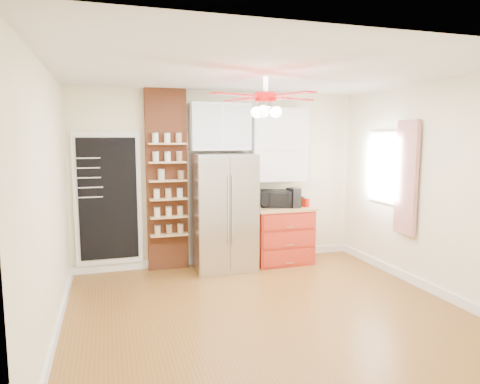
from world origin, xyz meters
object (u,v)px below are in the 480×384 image
object	(u,v)px
fridge	(223,212)
canister_left	(307,203)
toaster_oven	(276,199)
red_cabinet	(282,235)
ceiling_fan	(266,98)
pantry_jar_oats	(161,175)
coffee_maker	(293,198)

from	to	relation	value
fridge	canister_left	world-z (taller)	fridge
fridge	toaster_oven	bearing A→B (deg)	5.30
fridge	red_cabinet	xyz separation A→B (m)	(0.97, 0.05, -0.42)
red_cabinet	ceiling_fan	bearing A→B (deg)	-118.71
fridge	canister_left	distance (m)	1.35
pantry_jar_oats	canister_left	bearing A→B (deg)	-5.48
fridge	canister_left	xyz separation A→B (m)	(1.34, -0.07, 0.09)
ceiling_fan	coffee_maker	distance (m)	2.36
red_cabinet	coffee_maker	world-z (taller)	coffee_maker
fridge	pantry_jar_oats	world-z (taller)	fridge
ceiling_fan	canister_left	size ratio (longest dim) A/B	10.12
fridge	ceiling_fan	distance (m)	2.25
coffee_maker	pantry_jar_oats	xyz separation A→B (m)	(-2.02, 0.19, 0.39)
fridge	ceiling_fan	size ratio (longest dim) A/B	1.25
pantry_jar_oats	toaster_oven	bearing A→B (deg)	-2.05
red_cabinet	ceiling_fan	size ratio (longest dim) A/B	0.67
ceiling_fan	pantry_jar_oats	bearing A→B (deg)	118.08
ceiling_fan	toaster_oven	size ratio (longest dim) A/B	2.94
coffee_maker	canister_left	size ratio (longest dim) A/B	2.22
fridge	coffee_maker	bearing A→B (deg)	-2.25
red_cabinet	ceiling_fan	world-z (taller)	ceiling_fan
toaster_oven	coffee_maker	size ratio (longest dim) A/B	1.55
fridge	coffee_maker	xyz separation A→B (m)	(1.12, -0.04, 0.18)
ceiling_fan	pantry_jar_oats	size ratio (longest dim) A/B	9.65
ceiling_fan	toaster_oven	distance (m)	2.35
ceiling_fan	canister_left	xyz separation A→B (m)	(1.29, 1.56, -1.45)
ceiling_fan	red_cabinet	bearing A→B (deg)	61.29
red_cabinet	canister_left	world-z (taller)	canister_left
coffee_maker	pantry_jar_oats	size ratio (longest dim) A/B	2.11
ceiling_fan	coffee_maker	xyz separation A→B (m)	(1.07, 1.59, -1.37)
toaster_oven	fridge	bearing A→B (deg)	-157.67
fridge	red_cabinet	world-z (taller)	fridge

